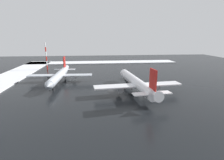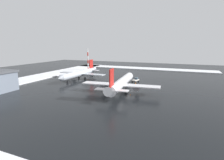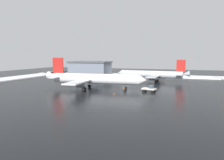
# 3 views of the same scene
# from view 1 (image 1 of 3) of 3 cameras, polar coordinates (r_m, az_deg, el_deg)

# --- Properties ---
(ground_plane) EXTENTS (240.00, 240.00, 0.00)m
(ground_plane) POSITION_cam_1_polar(r_m,az_deg,el_deg) (75.65, -0.58, -1.72)
(ground_plane) COLOR black
(snow_bank_left) EXTENTS (14.00, 116.00, 0.46)m
(snow_bank_left) POSITION_cam_1_polar(r_m,az_deg,el_deg) (141.11, -3.07, 5.81)
(snow_bank_left) COLOR white
(snow_bank_left) RESTS_ON ground_plane
(airplane_foreground_jet) EXTENTS (38.96, 32.38, 11.56)m
(airplane_foreground_jet) POSITION_cam_1_polar(r_m,az_deg,el_deg) (65.75, 7.91, -0.85)
(airplane_foreground_jet) COLOR white
(airplane_foreground_jet) RESTS_ON ground_plane
(airplane_distant_tail) EXTENTS (35.23, 29.17, 10.47)m
(airplane_distant_tail) POSITION_cam_1_polar(r_m,az_deg,el_deg) (81.90, -16.87, 1.39)
(airplane_distant_tail) COLOR silver
(airplane_distant_tail) RESTS_ON ground_plane
(pushback_tug) EXTENTS (4.98, 3.20, 2.50)m
(pushback_tug) POSITION_cam_1_polar(r_m,az_deg,el_deg) (86.74, 5.02, 1.17)
(pushback_tug) COLOR silver
(pushback_tug) RESTS_ON ground_plane
(ground_crew_beside_wing) EXTENTS (0.36, 0.36, 1.71)m
(ground_crew_beside_wing) POSITION_cam_1_polar(r_m,az_deg,el_deg) (64.92, 11.33, -3.82)
(ground_crew_beside_wing) COLOR black
(ground_crew_beside_wing) RESTS_ON ground_plane
(ground_crew_mid_apron) EXTENTS (0.36, 0.36, 1.71)m
(ground_crew_mid_apron) POSITION_cam_1_polar(r_m,az_deg,el_deg) (79.25, 7.66, -0.38)
(ground_crew_mid_apron) COLOR black
(ground_crew_mid_apron) RESTS_ON ground_plane
(antenna_mast) EXTENTS (0.70, 0.70, 17.06)m
(antenna_mast) POSITION_cam_1_polar(r_m,az_deg,el_deg) (116.62, -20.68, 7.28)
(antenna_mast) COLOR red
(antenna_mast) RESTS_ON ground_plane
(traffic_cone_near_nose) EXTENTS (0.36, 0.36, 0.55)m
(traffic_cone_near_nose) POSITION_cam_1_polar(r_m,az_deg,el_deg) (79.97, 12.37, -0.97)
(traffic_cone_near_nose) COLOR orange
(traffic_cone_near_nose) RESTS_ON ground_plane
(traffic_cone_mid_line) EXTENTS (0.36, 0.36, 0.55)m
(traffic_cone_mid_line) POSITION_cam_1_polar(r_m,az_deg,el_deg) (64.60, 13.02, -4.65)
(traffic_cone_mid_line) COLOR orange
(traffic_cone_mid_line) RESTS_ON ground_plane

